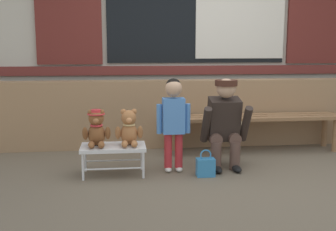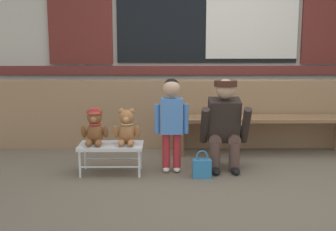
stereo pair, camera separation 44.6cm
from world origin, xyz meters
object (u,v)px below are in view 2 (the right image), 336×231
Objects in this scene: teddy_bear_with_hat at (95,127)px; adult_crouching at (225,124)px; child_standing at (172,115)px; handbag_on_ground at (202,168)px; teddy_bear_plain at (127,128)px; wooden_bench_long at (262,123)px; small_display_bench at (111,147)px.

teddy_bear_with_hat is 1.33m from adult_crouching.
handbag_on_ground is (0.29, -0.21, -0.50)m from child_standing.
teddy_bear_with_hat and teddy_bear_plain have the same top height.
teddy_bear_with_hat reaches higher than handbag_on_ground.
adult_crouching is at bearing -129.36° from wooden_bench_long.
wooden_bench_long is at bearing 26.78° from teddy_bear_plain.
child_standing reaches higher than wooden_bench_long.
wooden_bench_long is at bearing 22.67° from teddy_bear_with_hat.
teddy_bear_with_hat is 1.34× the size of handbag_on_ground.
teddy_bear_plain is 0.47m from child_standing.
child_standing is at bearing 145.02° from handbag_on_ground.
teddy_bear_plain is at bearing -153.22° from wooden_bench_long.
wooden_bench_long is 3.28× the size of small_display_bench.
adult_crouching reaches higher than wooden_bench_long.
child_standing is (-1.10, -0.73, 0.22)m from wooden_bench_long.
handbag_on_ground is at bearing -34.98° from child_standing.
child_standing is 0.61m from handbag_on_ground.
wooden_bench_long is 2.21× the size of adult_crouching.
handbag_on_ground is (-0.26, -0.28, -0.38)m from adult_crouching.
teddy_bear_with_hat is at bearing -157.33° from wooden_bench_long.
child_standing reaches higher than handbag_on_ground.
teddy_bear_with_hat is at bearing 171.60° from handbag_on_ground.
child_standing is (0.77, 0.05, 0.12)m from teddy_bear_with_hat.
handbag_on_ground is at bearing -130.54° from wooden_bench_long.
child_standing is at bearing -146.31° from wooden_bench_long.
child_standing is at bearing -172.82° from adult_crouching.
handbag_on_ground is (0.91, -0.16, -0.17)m from small_display_bench.
wooden_bench_long is at bearing 24.61° from small_display_bench.
teddy_bear_plain is (0.16, 0.00, 0.20)m from small_display_bench.
wooden_bench_long is 5.78× the size of teddy_bear_plain.
teddy_bear_with_hat is 0.78m from child_standing.
small_display_bench is 1.19m from adult_crouching.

